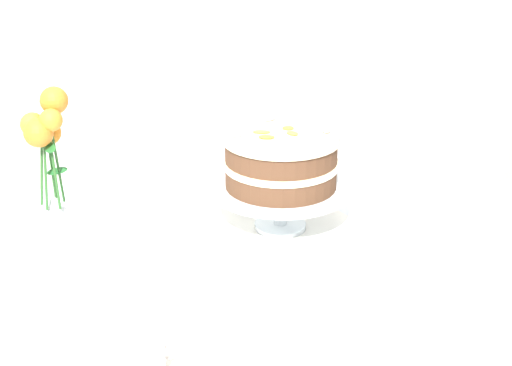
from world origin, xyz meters
The scene contains 5 objects.
dining_table centered at (0.00, -0.03, 0.65)m, with size 1.40×1.00×0.74m.
linen_napkin centered at (0.10, 0.00, 0.74)m, with size 0.32×0.32×0.00m, color white.
cake_stand centered at (0.10, 0.00, 0.82)m, with size 0.29×0.29×0.10m.
layer_cake centered at (0.10, 0.00, 0.90)m, with size 0.24×0.24×0.12m.
flower_vase centered at (-0.33, 0.15, 0.91)m, with size 0.10×0.10×0.34m.
Camera 1 is at (-0.78, -1.21, 1.47)m, focal length 54.75 mm.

